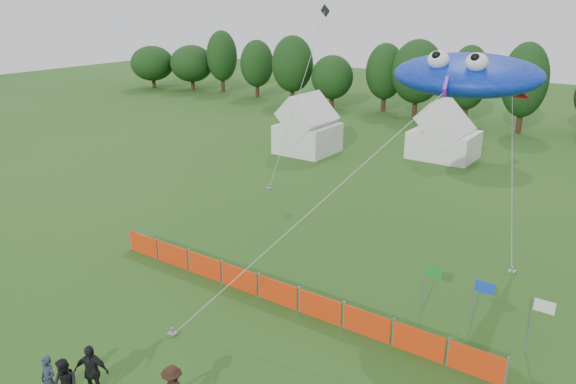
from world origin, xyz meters
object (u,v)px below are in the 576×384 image
Objects in this scene: tent_left at (308,129)px; stingray_kite at (471,74)px; tent_right at (444,136)px; spectator_d at (91,372)px; spectator_a at (49,379)px; barrier_fence at (278,292)px.

stingray_kite reaches higher than tent_left.
tent_left is 0.23× the size of stingray_kite.
tent_right is 2.63× the size of spectator_d.
tent_left is 0.87× the size of tent_right.
spectator_a is (0.26, -33.70, -0.95)m from tent_right.
stingray_kite is (4.70, 6.82, 8.31)m from barrier_fence.
tent_right is 20.82m from stingray_kite.
tent_left reaches higher than spectator_d.
spectator_a is at bearing -114.17° from stingray_kite.
spectator_a is (-2.27, -8.69, 0.27)m from barrier_fence.
tent_right is at bearing 95.78° from barrier_fence.
stingray_kite is at bearing -68.33° from tent_right.
tent_right is 0.26× the size of stingray_kite.
tent_left is 0.24× the size of barrier_fence.
spectator_a is 1.28m from spectator_d.
stingray_kite is (7.23, -18.19, 7.08)m from tent_right.
barrier_fence is (2.53, -25.01, -1.23)m from tent_right.
stingray_kite is (6.96, 15.52, 8.04)m from spectator_a.
spectator_d is at bearing -99.59° from barrier_fence.
tent_left is at bearing 140.93° from stingray_kite.
spectator_d is (-1.32, -7.83, 0.42)m from barrier_fence.
tent_left is 10.54m from tent_right.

